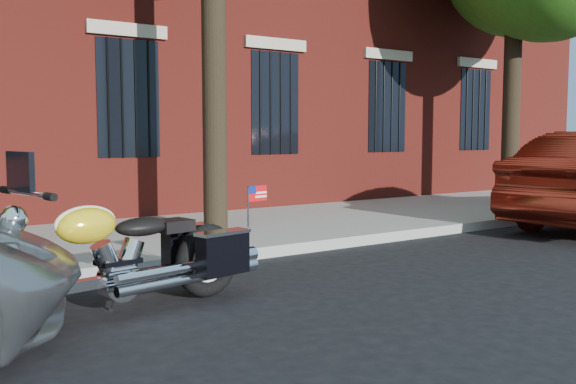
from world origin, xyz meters
TOP-DOWN VIEW (x-y plane):
  - ground at (0.00, 0.00)m, footprint 120.00×120.00m
  - curb at (0.00, 1.38)m, footprint 40.00×0.16m
  - sidewalk at (0.00, 3.26)m, footprint 40.00×3.60m
  - motorcycle at (-2.03, -0.20)m, footprint 2.92×1.13m

SIDE VIEW (x-z plane):
  - ground at x=0.00m, z-range 0.00..0.00m
  - curb at x=0.00m, z-range 0.00..0.15m
  - sidewalk at x=0.00m, z-range 0.00..0.15m
  - motorcycle at x=-2.03m, z-range -0.24..1.22m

